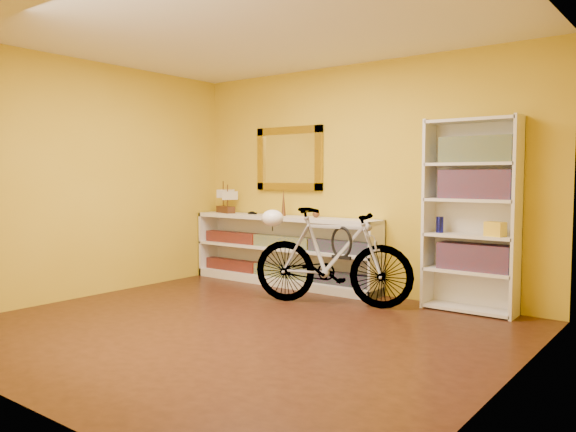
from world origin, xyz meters
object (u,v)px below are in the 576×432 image
Objects in this scene: bookcase at (471,215)px; helmet at (273,218)px; console_unit at (283,251)px; bicycle at (332,257)px.

bookcase is 7.93× the size of helmet.
console_unit is 2.35m from bookcase.
bookcase is 2.01m from helmet.
bookcase reaches higher than helmet.
bookcase is (2.30, 0.03, 0.52)m from console_unit.
helmet is at bearing -59.79° from console_unit.
bookcase is at bearing -82.49° from bicycle.
bicycle is at bearing 17.77° from helmet.
bookcase reaches higher than bicycle.
console_unit is at bearing 44.66° from bicycle.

